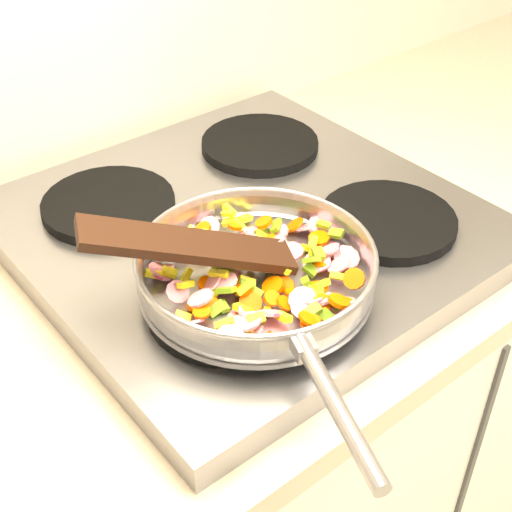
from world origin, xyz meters
TOP-DOWN VIEW (x-y plane):
  - base_cabinet at (0.00, 1.67)m, footprint 3.00×0.65m
  - cooktop at (-0.70, 1.67)m, footprint 0.60×0.60m
  - grate_fl at (-0.84, 1.52)m, footprint 0.19×0.19m
  - grate_fr at (-0.56, 1.52)m, footprint 0.19×0.19m
  - grate_bl at (-0.84, 1.81)m, footprint 0.19×0.19m
  - grate_br at (-0.56, 1.81)m, footprint 0.19×0.19m
  - saute_pan at (-0.80, 1.52)m, footprint 0.32×0.47m
  - vegetable_heap at (-0.79, 1.52)m, footprint 0.27×0.27m
  - wooden_spatula at (-0.86, 1.57)m, footprint 0.25×0.15m

SIDE VIEW (x-z plane):
  - base_cabinet at x=0.00m, z-range 0.00..0.86m
  - cooktop at x=-0.70m, z-range 0.90..0.94m
  - grate_fl at x=-0.84m, z-range 0.94..0.96m
  - grate_fr at x=-0.56m, z-range 0.94..0.96m
  - grate_bl at x=-0.84m, z-range 0.94..0.96m
  - grate_br at x=-0.56m, z-range 0.94..0.96m
  - vegetable_heap at x=-0.79m, z-range 0.95..1.00m
  - saute_pan at x=-0.80m, z-range 0.96..1.01m
  - wooden_spatula at x=-0.86m, z-range 0.97..1.07m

